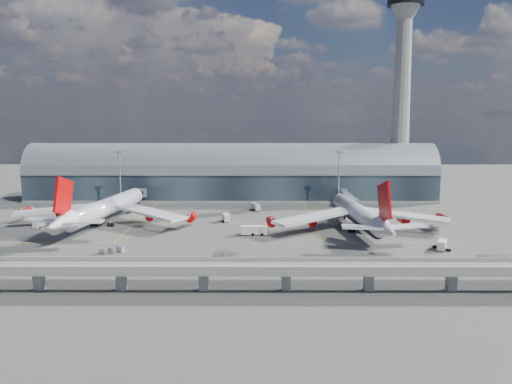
{
  "coord_description": "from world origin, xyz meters",
  "views": [
    {
      "loc": [
        13.2,
        -170.9,
        42.38
      ],
      "look_at": [
        12.44,
        10.0,
        14.0
      ],
      "focal_mm": 35.0,
      "sensor_mm": 36.0,
      "label": 1
    }
  ],
  "objects_px": {
    "control_tower": "(402,95)",
    "floodlight_mast_right": "(339,178)",
    "airliner_left": "(104,208)",
    "cargo_train_2": "(495,259)",
    "service_truck_5": "(255,207)",
    "cargo_train_0": "(112,250)",
    "service_truck_1": "(259,230)",
    "service_truck_2": "(254,230)",
    "floodlight_mast_left": "(120,177)",
    "service_truck_3": "(442,245)",
    "cargo_train_1": "(227,254)",
    "service_truck_4": "(226,218)",
    "airliner_right": "(359,215)",
    "service_truck_0": "(39,224)"
  },
  "relations": [
    {
      "from": "floodlight_mast_right",
      "to": "service_truck_2",
      "type": "xyz_separation_m",
      "value": [
        -38.37,
        -54.02,
        -11.92
      ]
    },
    {
      "from": "control_tower",
      "to": "floodlight_mast_right",
      "type": "bearing_deg",
      "value": -141.34
    },
    {
      "from": "floodlight_mast_left",
      "to": "cargo_train_2",
      "type": "xyz_separation_m",
      "value": [
        132.0,
        -85.94,
        -12.74
      ]
    },
    {
      "from": "airliner_right",
      "to": "service_truck_2",
      "type": "bearing_deg",
      "value": -174.62
    },
    {
      "from": "service_truck_5",
      "to": "cargo_train_2",
      "type": "distance_m",
      "value": 104.87
    },
    {
      "from": "floodlight_mast_right",
      "to": "airliner_left",
      "type": "bearing_deg",
      "value": -158.2
    },
    {
      "from": "cargo_train_1",
      "to": "service_truck_2",
      "type": "bearing_deg",
      "value": -29.49
    },
    {
      "from": "service_truck_4",
      "to": "cargo_train_0",
      "type": "xyz_separation_m",
      "value": [
        -32.46,
        -45.29,
        -0.7
      ]
    },
    {
      "from": "floodlight_mast_right",
      "to": "cargo_train_1",
      "type": "distance_m",
      "value": 94.25
    },
    {
      "from": "control_tower",
      "to": "cargo_train_0",
      "type": "height_order",
      "value": "control_tower"
    },
    {
      "from": "floodlight_mast_right",
      "to": "service_truck_4",
      "type": "relative_size",
      "value": 4.44
    },
    {
      "from": "service_truck_2",
      "to": "service_truck_3",
      "type": "relative_size",
      "value": 1.38
    },
    {
      "from": "control_tower",
      "to": "airliner_right",
      "type": "xyz_separation_m",
      "value": [
        -34.74,
        -74.85,
        -45.77
      ]
    },
    {
      "from": "airliner_left",
      "to": "service_truck_0",
      "type": "bearing_deg",
      "value": -161.86
    },
    {
      "from": "control_tower",
      "to": "service_truck_3",
      "type": "height_order",
      "value": "control_tower"
    },
    {
      "from": "service_truck_2",
      "to": "airliner_right",
      "type": "bearing_deg",
      "value": -83.59
    },
    {
      "from": "service_truck_1",
      "to": "service_truck_2",
      "type": "distance_m",
      "value": 1.74
    },
    {
      "from": "floodlight_mast_left",
      "to": "service_truck_3",
      "type": "relative_size",
      "value": 3.83
    },
    {
      "from": "floodlight_mast_right",
      "to": "service_truck_1",
      "type": "relative_size",
      "value": 4.26
    },
    {
      "from": "control_tower",
      "to": "cargo_train_0",
      "type": "bearing_deg",
      "value": -138.01
    },
    {
      "from": "service_truck_0",
      "to": "airliner_left",
      "type": "bearing_deg",
      "value": 13.15
    },
    {
      "from": "cargo_train_2",
      "to": "cargo_train_1",
      "type": "bearing_deg",
      "value": 80.79
    },
    {
      "from": "service_truck_1",
      "to": "cargo_train_2",
      "type": "height_order",
      "value": "service_truck_1"
    },
    {
      "from": "airliner_right",
      "to": "service_truck_2",
      "type": "height_order",
      "value": "airliner_right"
    },
    {
      "from": "floodlight_mast_right",
      "to": "cargo_train_2",
      "type": "relative_size",
      "value": 2.48
    },
    {
      "from": "control_tower",
      "to": "service_truck_5",
      "type": "height_order",
      "value": "control_tower"
    },
    {
      "from": "service_truck_4",
      "to": "cargo_train_2",
      "type": "height_order",
      "value": "service_truck_4"
    },
    {
      "from": "cargo_train_2",
      "to": "service_truck_0",
      "type": "bearing_deg",
      "value": 68.19
    },
    {
      "from": "floodlight_mast_left",
      "to": "service_truck_3",
      "type": "height_order",
      "value": "floodlight_mast_left"
    },
    {
      "from": "floodlight_mast_left",
      "to": "service_truck_4",
      "type": "height_order",
      "value": "floodlight_mast_left"
    },
    {
      "from": "airliner_right",
      "to": "cargo_train_2",
      "type": "height_order",
      "value": "airliner_right"
    },
    {
      "from": "service_truck_2",
      "to": "service_truck_5",
      "type": "relative_size",
      "value": 1.4
    },
    {
      "from": "control_tower",
      "to": "floodlight_mast_left",
      "type": "xyz_separation_m",
      "value": [
        -135.0,
        -28.0,
        -38.0
      ]
    },
    {
      "from": "service_truck_5",
      "to": "cargo_train_0",
      "type": "bearing_deg",
      "value": -147.23
    },
    {
      "from": "airliner_right",
      "to": "control_tower",
      "type": "bearing_deg",
      "value": 59.97
    },
    {
      "from": "service_truck_3",
      "to": "service_truck_5",
      "type": "relative_size",
      "value": 1.01
    },
    {
      "from": "service_truck_0",
      "to": "cargo_train_0",
      "type": "relative_size",
      "value": 0.88
    },
    {
      "from": "floodlight_mast_left",
      "to": "service_truck_1",
      "type": "height_order",
      "value": "floodlight_mast_left"
    },
    {
      "from": "airliner_left",
      "to": "cargo_train_2",
      "type": "height_order",
      "value": "airliner_left"
    },
    {
      "from": "service_truck_1",
      "to": "service_truck_2",
      "type": "xyz_separation_m",
      "value": [
        -1.74,
        -0.11,
        0.06
      ]
    },
    {
      "from": "service_truck_1",
      "to": "service_truck_2",
      "type": "height_order",
      "value": "service_truck_2"
    },
    {
      "from": "service_truck_0",
      "to": "cargo_train_1",
      "type": "bearing_deg",
      "value": -24.14
    },
    {
      "from": "cargo_train_0",
      "to": "control_tower",
      "type": "bearing_deg",
      "value": -23.62
    },
    {
      "from": "floodlight_mast_right",
      "to": "service_truck_2",
      "type": "distance_m",
      "value": 67.33
    },
    {
      "from": "airliner_right",
      "to": "cargo_train_1",
      "type": "bearing_deg",
      "value": -148.6
    },
    {
      "from": "service_truck_3",
      "to": "service_truck_4",
      "type": "distance_m",
      "value": 81.74
    },
    {
      "from": "service_truck_3",
      "to": "service_truck_4",
      "type": "height_order",
      "value": "service_truck_4"
    },
    {
      "from": "control_tower",
      "to": "service_truck_4",
      "type": "bearing_deg",
      "value": -144.64
    },
    {
      "from": "service_truck_3",
      "to": "cargo_train_1",
      "type": "distance_m",
      "value": 67.77
    },
    {
      "from": "airliner_left",
      "to": "cargo_train_1",
      "type": "xyz_separation_m",
      "value": [
        49.96,
        -42.78,
        -5.69
      ]
    }
  ]
}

